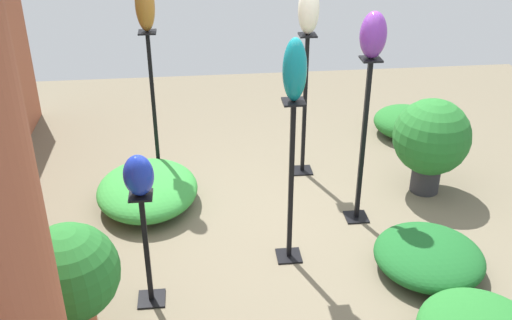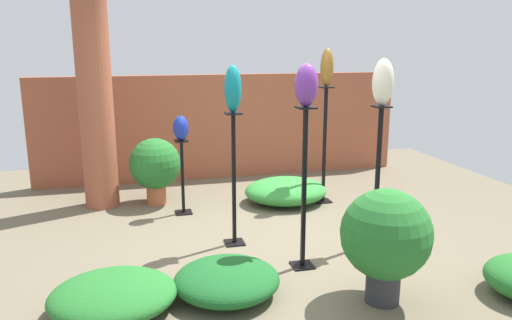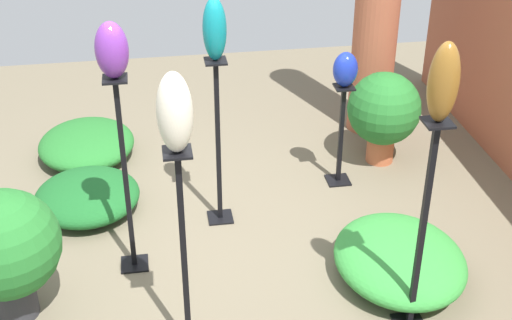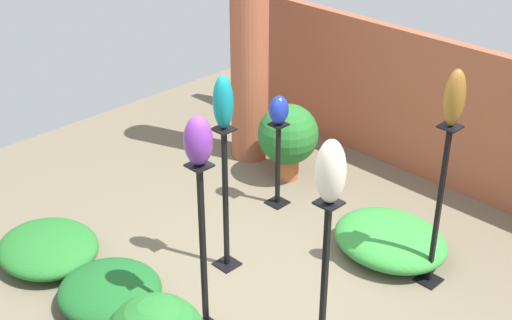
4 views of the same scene
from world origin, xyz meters
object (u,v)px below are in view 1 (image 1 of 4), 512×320
Objects in this scene: brick_pillar at (2,226)px; pedestal_ivory at (304,112)px; pedestal_violet at (363,149)px; potted_plant_mid_left at (70,275)px; art_vase_cobalt at (139,175)px; art_vase_ivory at (309,9)px; art_vase_teal at (295,70)px; potted_plant_near_pillar at (431,139)px; pedestal_cobalt at (147,255)px; art_vase_violet at (373,35)px; pedestal_bronze at (154,114)px; art_vase_bronze at (145,5)px; pedestal_teal at (291,190)px.

brick_pillar reaches higher than pedestal_ivory.
pedestal_violet reaches higher than potted_plant_mid_left.
art_vase_cobalt is 2.41m from art_vase_ivory.
potted_plant_mid_left is (0.68, -0.09, -0.85)m from brick_pillar.
art_vase_teal is 2.03m from potted_plant_near_pillar.
potted_plant_mid_left is at bearing 122.19° from art_vase_cobalt.
art_vase_ivory reaches higher than pedestal_cobalt.
art_vase_teal is at bearing -65.76° from potted_plant_mid_left.
art_vase_violet reaches higher than potted_plant_near_pillar.
pedestal_cobalt is at bearing 0.00° from art_vase_cobalt.
pedestal_bronze is 1.05× the size of pedestal_ivory.
potted_plant_near_pillar is at bearing -62.52° from pedestal_violet.
art_vase_bronze is (1.83, 0.00, 1.33)m from pedestal_cobalt.
art_vase_bronze reaches higher than pedestal_cobalt.
pedestal_ivory is at bearing -38.62° from art_vase_cobalt.
pedestal_ivory is at bearing 20.18° from art_vase_violet.
art_vase_violet reaches higher than art_vase_teal.
pedestal_teal is at bearing 165.67° from art_vase_ivory.
art_vase_bronze is (1.43, 1.09, 1.11)m from pedestal_teal.
pedestal_ivory is 1.74m from art_vase_teal.
pedestal_cobalt is at bearing -29.97° from brick_pillar.
pedestal_bronze is 2.63m from potted_plant_near_pillar.
pedestal_bronze is 4.05× the size of art_vase_violet.
brick_pillar is 5.89× the size of art_vase_teal.
pedestal_violet is 3.24× the size of art_vase_teal.
pedestal_ivory is at bearing -90.48° from art_vase_bronze.
art_vase_bronze reaches higher than pedestal_bronze.
potted_plant_mid_left is at bearing 118.10° from art_vase_violet.
pedestal_violet is at bearing -159.82° from art_vase_ivory.
brick_pillar is at bearing 150.03° from art_vase_cobalt.
pedestal_ivory is at bearing 20.18° from pedestal_violet.
pedestal_bronze is at bearing 89.52° from art_vase_ivory.
brick_pillar is 2.17m from art_vase_teal.
pedestal_bronze is 1.75× the size of potted_plant_mid_left.
brick_pillar reaches higher than pedestal_bronze.
brick_pillar reaches higher than art_vase_teal.
art_vase_bronze is (0.92, 1.79, 1.05)m from pedestal_violet.
art_vase_teal is 1.24× the size of art_vase_violet.
art_vase_violet is at bearing -159.82° from pedestal_ivory.
pedestal_bronze is (1.43, 1.09, 0.07)m from pedestal_teal.
pedestal_cobalt is 0.65m from art_vase_cobalt.
pedestal_ivory reaches higher than pedestal_cobalt.
pedestal_ivory is at bearing -90.48° from pedestal_bronze.
brick_pillar reaches higher than art_vase_bronze.
brick_pillar is at bearing 168.70° from art_vase_bronze.
pedestal_ivory is 4.88× the size of art_vase_cobalt.
pedestal_violet is at bearing -61.90° from potted_plant_mid_left.
pedestal_cobalt is at bearing -179.97° from pedestal_bronze.
pedestal_violet is at bearing -159.82° from pedestal_ivory.
pedestal_teal is 1.51× the size of pedestal_cobalt.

